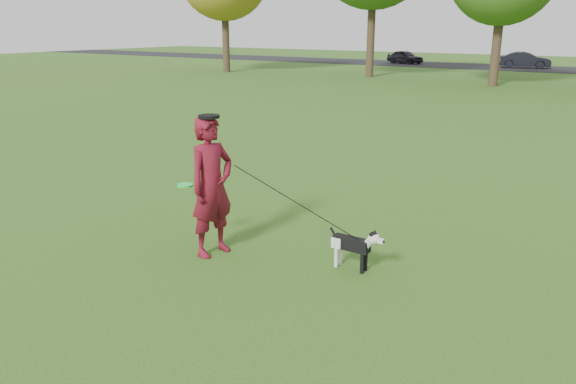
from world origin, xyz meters
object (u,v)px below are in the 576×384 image
Objects in this scene: car_left at (405,57)px; car_mid at (525,60)px; man at (212,187)px; dog at (355,244)px.

car_left is 9.59m from car_mid.
man is at bearing 173.06° from car_mid.
car_left reaches higher than dog.
car_left is (-13.58, 40.32, -0.43)m from man.
car_left is at bearing 111.36° from dog.
car_mid is (-5.95, 39.72, 0.24)m from dog.
car_left is 0.88× the size of car_mid.
man is 2.46× the size of dog.
dog is 0.22× the size of car_mid.
dog is at bearing 175.93° from car_mid.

